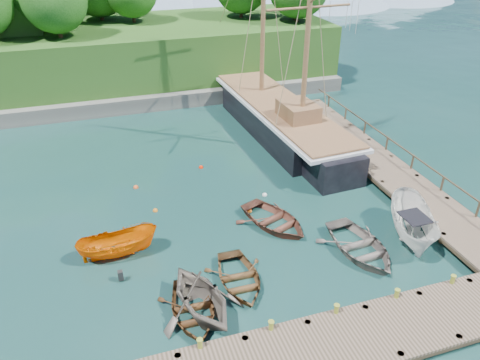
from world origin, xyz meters
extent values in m
plane|color=#0F322B|center=(0.00, 0.00, 0.00)|extent=(160.00, 160.00, 0.00)
cube|color=#443829|center=(2.00, -6.50, 0.54)|extent=(20.00, 3.20, 0.12)
cube|color=black|center=(2.00, -6.50, 0.38)|extent=(20.00, 3.20, 0.20)
cube|color=#443829|center=(11.50, 7.00, 0.54)|extent=(3.20, 24.00, 0.12)
cube|color=black|center=(11.50, 7.00, 0.38)|extent=(3.20, 24.00, 0.20)
cylinder|color=black|center=(10.20, 18.70, 0.05)|extent=(0.28, 0.28, 1.10)
cylinder|color=black|center=(12.80, 18.70, 0.05)|extent=(0.28, 0.28, 1.10)
cylinder|color=olive|center=(-4.00, -5.10, 0.00)|extent=(0.26, 0.26, 0.45)
cylinder|color=olive|center=(-1.00, -5.10, 0.00)|extent=(0.26, 0.26, 0.45)
cylinder|color=olive|center=(2.00, -5.10, 0.00)|extent=(0.26, 0.26, 0.45)
cylinder|color=olive|center=(5.00, -5.10, 0.00)|extent=(0.26, 0.26, 0.45)
cylinder|color=olive|center=(8.00, -5.10, 0.00)|extent=(0.26, 0.26, 0.45)
imported|color=#56351B|center=(-3.79, -2.75, 0.00)|extent=(3.03, 4.12, 0.83)
imported|color=#696055|center=(-3.40, -2.81, 0.00)|extent=(4.81, 5.25, 2.33)
imported|color=brown|center=(-1.21, -1.45, 0.00)|extent=(3.01, 4.14, 0.84)
imported|color=#665D56|center=(5.53, -1.16, 0.00)|extent=(3.84, 5.12, 1.01)
imported|color=brown|center=(2.17, 2.50, 0.00)|extent=(4.73, 5.43, 0.94)
imported|color=#E26400|center=(-6.50, 2.46, 0.00)|extent=(4.18, 1.69, 1.59)
imported|color=white|center=(8.82, -0.96, 0.00)|extent=(4.14, 5.87, 2.13)
cube|color=black|center=(7.26, 14.41, 0.69)|extent=(5.39, 14.33, 2.93)
cube|color=black|center=(6.73, 23.45, 0.69)|extent=(2.77, 4.57, 2.63)
cube|color=black|center=(7.73, 6.38, 0.69)|extent=(3.41, 3.80, 2.78)
cube|color=silver|center=(7.26, 14.41, 2.13)|extent=(5.70, 18.75, 0.25)
cube|color=brown|center=(7.26, 14.41, 2.38)|extent=(5.26, 18.32, 0.12)
cube|color=brown|center=(7.43, 11.40, 2.98)|extent=(2.46, 3.13, 1.20)
cylinder|color=brown|center=(6.52, 26.95, 3.58)|extent=(0.64, 6.90, 1.69)
cylinder|color=brown|center=(7.47, 10.80, 9.53)|extent=(0.36, 0.36, 14.30)
sphere|color=silver|center=(-5.61, 3.85, 0.00)|extent=(0.34, 0.34, 0.34)
sphere|color=orange|center=(-4.06, 6.06, 0.00)|extent=(0.31, 0.31, 0.31)
sphere|color=orange|center=(1.26, 4.29, 0.00)|extent=(0.36, 0.36, 0.36)
sphere|color=white|center=(2.79, 5.71, 0.00)|extent=(0.32, 0.32, 0.32)
sphere|color=#E55520|center=(-4.83, 9.15, 0.00)|extent=(0.34, 0.34, 0.34)
sphere|color=#ED1D00|center=(-0.16, 10.51, 0.00)|extent=(0.31, 0.31, 0.31)
cube|color=#474744|center=(-8.00, 24.00, 0.60)|extent=(50.00, 4.00, 1.40)
cube|color=#234713|center=(-8.00, 30.00, 3.00)|extent=(50.00, 14.00, 6.00)
cylinder|color=#382616|center=(13.91, 26.65, 6.70)|extent=(0.36, 0.36, 1.40)
cylinder|color=#382616|center=(-1.61, 31.21, 6.70)|extent=(0.36, 0.36, 1.40)
cylinder|color=#382616|center=(-10.15, 30.20, 6.70)|extent=(0.36, 0.36, 1.40)
cylinder|color=#382616|center=(-4.58, 33.35, 6.70)|extent=(0.36, 0.36, 1.40)
cylinder|color=#382616|center=(14.09, 27.65, 6.70)|extent=(0.36, 0.36, 1.40)
cylinder|color=#382616|center=(-8.51, 26.55, 6.70)|extent=(0.36, 0.36, 1.40)
sphere|color=#164711|center=(-8.51, 26.55, 9.11)|extent=(5.47, 5.47, 5.47)
cylinder|color=#382616|center=(9.27, 30.39, 6.70)|extent=(0.36, 0.36, 1.40)
cylinder|color=#382616|center=(-10.01, 37.76, 6.70)|extent=(0.36, 0.36, 1.40)
cylinder|color=#382616|center=(-5.73, 38.37, 6.70)|extent=(0.36, 0.36, 1.40)
cylinder|color=#382616|center=(-11.90, 31.02, 6.70)|extent=(0.36, 0.36, 1.40)
camera|label=1|loc=(-6.41, -17.68, 15.57)|focal=35.00mm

